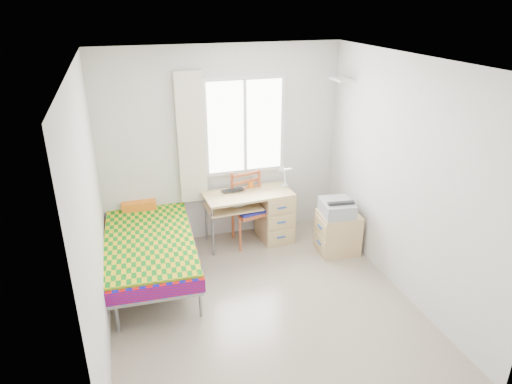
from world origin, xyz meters
TOP-DOWN VIEW (x-y plane):
  - floor at (0.00, 0.00)m, footprint 3.50×3.50m
  - ceiling at (0.00, 0.00)m, footprint 3.50×3.50m
  - wall_back at (0.00, 1.75)m, footprint 3.20×0.00m
  - wall_left at (-1.60, 0.00)m, footprint 0.00×3.50m
  - wall_right at (1.60, 0.00)m, footprint 0.00×3.50m
  - window at (0.30, 1.73)m, footprint 1.10×0.04m
  - curtain at (-0.42, 1.68)m, footprint 0.35×0.05m
  - floating_shelf at (1.49, 1.40)m, footprint 0.20×0.32m
  - bed at (-1.10, 1.09)m, footprint 1.12×2.24m
  - desk at (0.56, 1.42)m, footprint 1.19×0.59m
  - chair at (0.27, 1.44)m, footprint 0.50×0.50m
  - cabinet at (1.30, 0.83)m, footprint 0.53×0.48m
  - printer at (1.26, 0.83)m, footprint 0.43×0.48m
  - laptop at (0.08, 1.50)m, footprint 0.31×0.22m
  - pen_cup at (0.34, 1.60)m, footprint 0.08×0.08m
  - task_lamp at (0.73, 1.38)m, footprint 0.21×0.31m
  - book at (0.02, 1.43)m, footprint 0.18×0.23m

SIDE VIEW (x-z plane):
  - floor at x=0.00m, z-range 0.00..0.00m
  - cabinet at x=1.30m, z-range 0.00..0.55m
  - desk at x=0.56m, z-range 0.03..0.76m
  - bed at x=-1.10m, z-range -0.02..0.94m
  - chair at x=0.27m, z-range 0.06..1.04m
  - book at x=0.02m, z-range 0.58..0.60m
  - printer at x=1.26m, z-range 0.55..0.74m
  - laptop at x=0.08m, z-range 0.73..0.75m
  - pen_cup at x=0.34m, z-range 0.73..0.82m
  - task_lamp at x=0.73m, z-range 0.77..1.14m
  - wall_left at x=-1.60m, z-range -0.45..3.05m
  - wall_right at x=1.60m, z-range -0.45..3.05m
  - wall_back at x=0.00m, z-range -0.30..2.90m
  - curtain at x=-0.42m, z-range 0.60..2.30m
  - window at x=0.30m, z-range 0.90..2.20m
  - floating_shelf at x=1.49m, z-range 2.13..2.17m
  - ceiling at x=0.00m, z-range 2.60..2.60m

